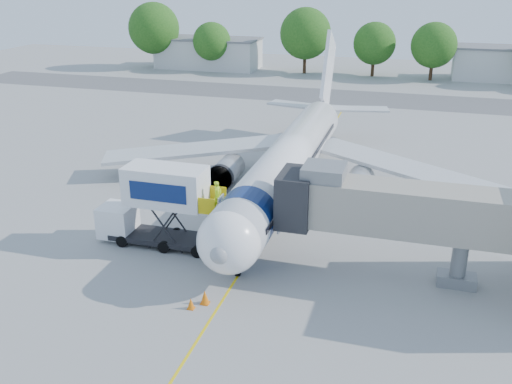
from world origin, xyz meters
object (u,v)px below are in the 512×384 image
(catering_hiloader, at_px, (158,206))
(jet_bridge, at_px, (383,208))
(ground_tug, at_px, (231,354))
(aircraft, at_px, (290,160))

(catering_hiloader, bearing_deg, jet_bridge, 0.01)
(jet_bridge, xyz_separation_m, ground_tug, (-5.75, -10.56, -3.62))
(aircraft, bearing_deg, ground_tug, -84.09)
(aircraft, xyz_separation_m, jet_bridge, (7.99, -11.12, 1.39))
(jet_bridge, distance_m, ground_tug, 12.56)
(aircraft, xyz_separation_m, catering_hiloader, (-6.26, -11.12, -0.19))
(aircraft, distance_m, ground_tug, 21.91)
(aircraft, relative_size, catering_hiloader, 4.39)
(catering_hiloader, relative_size, ground_tug, 2.32)
(jet_bridge, relative_size, ground_tug, 3.76)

